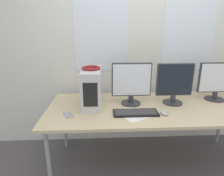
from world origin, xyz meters
TOP-DOWN VIEW (x-y plane):
  - wall_back at (0.00, 1.05)m, footprint 8.00×0.07m
  - desk at (0.00, 0.46)m, footprint 2.24×0.92m
  - pc_tower at (-0.66, 0.54)m, footprint 0.19×0.48m
  - headphones at (-0.66, 0.54)m, footprint 0.19×0.19m
  - monitor_main at (-0.23, 0.54)m, footprint 0.42×0.21m
  - monitor_right_near at (0.23, 0.53)m, footprint 0.39×0.21m
  - monitor_right_far at (0.75, 0.62)m, footprint 0.44×0.21m
  - keyboard at (-0.23, 0.28)m, footprint 0.43×0.17m
  - mouse at (0.05, 0.26)m, footprint 0.07×0.11m
  - cell_phone at (-0.87, 0.28)m, footprint 0.12×0.14m
  - paper_sheet_left at (-0.27, 0.27)m, footprint 0.32×0.36m

SIDE VIEW (x-z plane):
  - desk at x=0.00m, z-range 0.32..1.04m
  - paper_sheet_left at x=-0.27m, z-range 0.72..0.72m
  - cell_phone at x=-0.87m, z-range 0.72..0.73m
  - keyboard at x=-0.23m, z-range 0.72..0.75m
  - mouse at x=0.05m, z-range 0.72..0.75m
  - pc_tower at x=-0.66m, z-range 0.72..1.11m
  - monitor_right_far at x=0.75m, z-range 0.73..1.16m
  - monitor_right_near at x=0.23m, z-range 0.72..1.17m
  - monitor_main at x=-0.23m, z-range 0.73..1.18m
  - headphones at x=-0.66m, z-range 1.11..1.14m
  - wall_back at x=0.00m, z-range 0.00..2.70m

